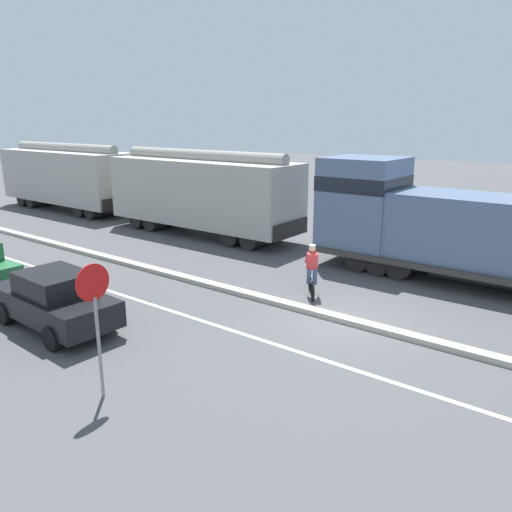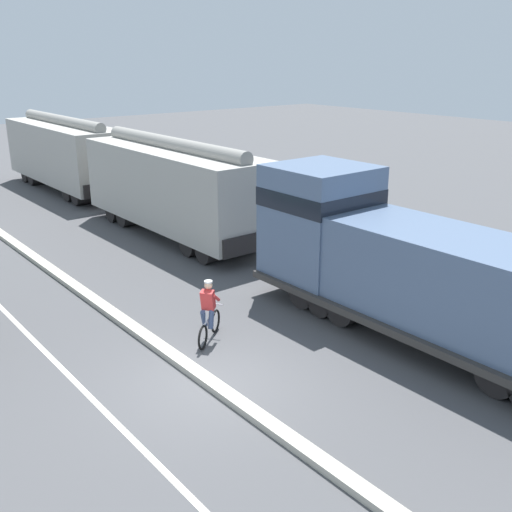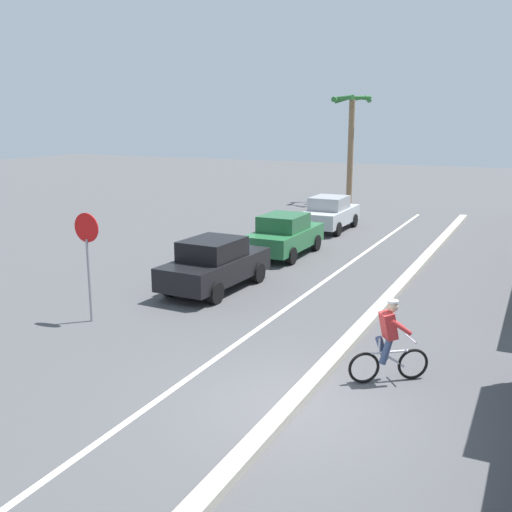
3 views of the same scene
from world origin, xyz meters
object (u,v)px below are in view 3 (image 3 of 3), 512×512
object	(u,v)px
cyclist	(389,343)
stop_sign	(87,246)
parked_car_green	(285,235)
parked_car_silver	(330,213)
parked_car_black	(215,264)
palm_tree_near	(352,121)

from	to	relation	value
cyclist	stop_sign	xyz separation A→B (m)	(-7.92, 0.28, 1.21)
parked_car_green	cyclist	world-z (taller)	cyclist
parked_car_silver	parked_car_black	bearing A→B (deg)	-89.35
parked_car_black	cyclist	size ratio (longest dim) A/B	2.49
parked_car_green	stop_sign	distance (m)	9.55
parked_car_black	palm_tree_near	world-z (taller)	palm_tree_near
stop_sign	parked_car_black	bearing A→B (deg)	70.42
parked_car_green	palm_tree_near	size ratio (longest dim) A/B	0.62
parked_car_green	palm_tree_near	xyz separation A→B (m)	(-2.27, 15.61, 4.23)
cyclist	stop_sign	size ratio (longest dim) A/B	0.60
parked_car_silver	palm_tree_near	xyz separation A→B (m)	(-2.07, 9.71, 4.23)
parked_car_black	stop_sign	bearing A→B (deg)	-109.58
parked_car_black	parked_car_silver	world-z (taller)	same
parked_car_green	cyclist	xyz separation A→B (m)	(6.41, -9.64, 0.00)
parked_car_silver	palm_tree_near	world-z (taller)	palm_tree_near
stop_sign	palm_tree_near	xyz separation A→B (m)	(-0.76, 24.97, 3.03)
parked_car_black	palm_tree_near	size ratio (longest dim) A/B	0.63
parked_car_silver	cyclist	xyz separation A→B (m)	(6.61, -15.54, 0.00)
stop_sign	palm_tree_near	bearing A→B (deg)	91.74
parked_car_green	cyclist	size ratio (longest dim) A/B	2.45
cyclist	palm_tree_near	distance (m)	27.04
parked_car_black	palm_tree_near	bearing A→B (deg)	95.99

